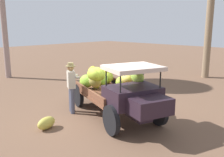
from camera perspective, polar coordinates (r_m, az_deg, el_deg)
name	(u,v)px	position (r m, az deg, el deg)	size (l,w,h in m)	color
ground_plane	(109,114)	(8.56, -0.68, -8.28)	(60.00, 60.00, 0.00)	brown
truck	(116,89)	(8.09, 1.04, -2.52)	(4.66, 2.91, 1.87)	black
farmer	(71,84)	(8.57, -9.41, -1.37)	(0.57, 0.54, 1.76)	#4E546A
loose_banana_bunch	(46,123)	(7.60, -15.00, -9.96)	(0.62, 0.33, 0.36)	gold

